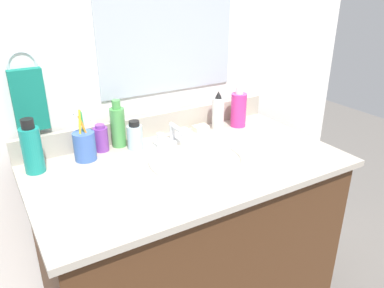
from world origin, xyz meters
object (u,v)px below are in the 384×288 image
(bottle_lotion_white, at_px, (218,112))
(soap_bar, at_px, (201,128))
(bottle_soap_pink, at_px, (239,109))
(bottle_cream_purple, at_px, (101,138))
(bottle_oil_amber, at_px, (240,112))
(cup_blue_plastic, at_px, (85,145))
(faucet, at_px, (173,136))
(bottle_toner_green, at_px, (118,126))
(bottle_gel_clear, at_px, (135,136))
(bottle_mouthwash_teal, at_px, (32,148))
(hand_towel, at_px, (29,100))

(bottle_lotion_white, relative_size, soap_bar, 2.67)
(bottle_soap_pink, distance_m, soap_bar, 0.19)
(bottle_cream_purple, distance_m, bottle_oil_amber, 0.66)
(cup_blue_plastic, bearing_deg, faucet, -3.86)
(bottle_oil_amber, bearing_deg, bottle_toner_green, 178.88)
(soap_bar, bearing_deg, bottle_oil_amber, 4.51)
(bottle_gel_clear, xyz_separation_m, soap_bar, (0.32, 0.03, -0.04))
(bottle_mouthwash_teal, xyz_separation_m, cup_blue_plastic, (0.18, 0.01, -0.03))
(hand_towel, height_order, bottle_toner_green, hand_towel)
(bottle_cream_purple, relative_size, cup_blue_plastic, 0.55)
(bottle_soap_pink, xyz_separation_m, cup_blue_plastic, (-0.69, 0.01, -0.02))
(bottle_cream_purple, relative_size, bottle_oil_amber, 1.21)
(bottle_gel_clear, relative_size, bottle_soap_pink, 0.63)
(hand_towel, distance_m, soap_bar, 0.69)
(faucet, relative_size, bottle_cream_purple, 1.51)
(faucet, distance_m, bottle_soap_pink, 0.34)
(bottle_cream_purple, bearing_deg, bottle_oil_amber, -0.25)
(bottle_mouthwash_teal, relative_size, cup_blue_plastic, 0.99)
(bottle_toner_green, bearing_deg, bottle_mouthwash_teal, -169.41)
(bottle_soap_pink, xyz_separation_m, bottle_toner_green, (-0.54, 0.06, 0.00))
(bottle_gel_clear, height_order, bottle_soap_pink, bottle_soap_pink)
(bottle_lotion_white, height_order, soap_bar, bottle_lotion_white)
(bottle_cream_purple, distance_m, bottle_lotion_white, 0.52)
(hand_towel, relative_size, bottle_gel_clear, 1.94)
(bottle_oil_amber, height_order, cup_blue_plastic, cup_blue_plastic)
(bottle_gel_clear, bearing_deg, soap_bar, 4.77)
(cup_blue_plastic, xyz_separation_m, soap_bar, (0.51, 0.03, -0.04))
(bottle_toner_green, distance_m, cup_blue_plastic, 0.16)
(bottle_cream_purple, height_order, bottle_toner_green, bottle_toner_green)
(bottle_lotion_white, distance_m, cup_blue_plastic, 0.59)
(bottle_lotion_white, relative_size, bottle_oil_amber, 1.96)
(hand_towel, height_order, bottle_lotion_white, hand_towel)
(cup_blue_plastic, bearing_deg, bottle_mouthwash_teal, -178.17)
(faucet, relative_size, bottle_gel_clear, 1.41)
(bottle_mouthwash_teal, distance_m, bottle_gel_clear, 0.37)
(bottle_gel_clear, bearing_deg, hand_towel, 162.08)
(bottle_cream_purple, bearing_deg, bottle_soap_pink, -5.12)
(bottle_cream_purple, height_order, bottle_soap_pink, bottle_soap_pink)
(hand_towel, relative_size, bottle_toner_green, 1.17)
(soap_bar, bearing_deg, bottle_gel_clear, -175.23)
(bottle_toner_green, height_order, cup_blue_plastic, cup_blue_plastic)
(bottle_mouthwash_teal, height_order, bottle_soap_pink, bottle_mouthwash_teal)
(bottle_mouthwash_teal, bearing_deg, bottle_oil_amber, 3.10)
(faucet, height_order, soap_bar, faucet)
(hand_towel, xyz_separation_m, cup_blue_plastic, (0.15, -0.11, -0.16))
(bottle_gel_clear, height_order, bottle_oil_amber, bottle_gel_clear)
(faucet, height_order, bottle_soap_pink, bottle_soap_pink)
(faucet, bearing_deg, bottle_mouthwash_teal, 178.05)
(bottle_lotion_white, relative_size, cup_blue_plastic, 0.88)
(bottle_mouthwash_teal, bearing_deg, bottle_soap_pink, -0.16)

